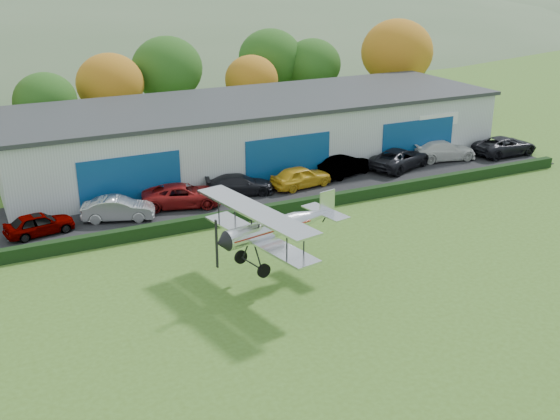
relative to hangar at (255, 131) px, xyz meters
name	(u,v)px	position (x,y,z in m)	size (l,w,h in m)	color
ground	(408,334)	(-5.00, -27.98, -2.66)	(300.00, 300.00, 0.00)	#43631F
apron	(270,189)	(-2.00, -6.98, -2.63)	(48.00, 9.00, 0.05)	black
hedge	(300,205)	(-2.00, -11.78, -2.26)	(46.00, 0.60, 0.80)	black
hangar	(255,131)	(0.00, 0.00, 0.00)	(40.60, 12.60, 5.30)	#B2B7BC
tree_belt	(160,76)	(-4.15, 12.64, 2.95)	(75.70, 13.22, 10.12)	#3D2614
distant_hills	(15,95)	(-9.38, 112.02, -15.70)	(430.00, 196.00, 56.00)	#4C6642
car_0	(39,224)	(-18.40, -8.46, -1.90)	(1.68, 4.17, 1.42)	gray
car_1	(118,209)	(-13.46, -8.15, -1.84)	(1.62, 4.63, 1.53)	silver
car_2	(183,195)	(-8.86, -7.54, -1.84)	(2.55, 5.54, 1.54)	maroon
car_3	(240,184)	(-4.40, -6.96, -1.88)	(2.02, 4.97, 1.44)	black
car_4	(301,177)	(0.28, -7.53, -1.80)	(1.89, 4.71, 1.60)	gold
car_5	(346,165)	(4.84, -6.52, -1.81)	(1.69, 4.84, 1.60)	gray
car_6	(400,158)	(9.69, -6.84, -1.79)	(2.72, 5.90, 1.64)	black
car_7	(443,150)	(14.36, -6.49, -1.79)	(2.30, 5.65, 1.64)	silver
car_8	(505,146)	(20.15, -7.63, -1.80)	(2.66, 5.77, 1.60)	black
biplane	(273,226)	(-8.20, -20.46, 0.50)	(7.71, 8.80, 3.27)	silver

